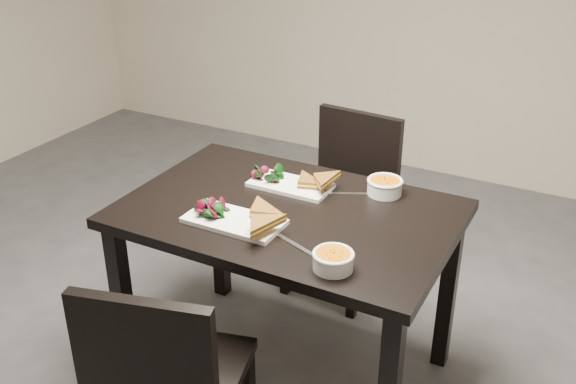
% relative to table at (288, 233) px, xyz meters
% --- Properties ---
extents(table, '(1.20, 0.80, 0.75)m').
position_rel_table_xyz_m(table, '(0.00, 0.00, 0.00)').
color(table, black).
rests_on(table, ground).
extents(chair_near, '(0.51, 0.51, 0.85)m').
position_rel_table_xyz_m(chair_near, '(-0.05, -0.70, -0.17)').
color(chair_near, black).
rests_on(chair_near, ground).
extents(chair_far, '(0.45, 0.45, 0.85)m').
position_rel_table_xyz_m(chair_far, '(-0.07, 0.72, -0.17)').
color(chair_far, black).
rests_on(chair_far, ground).
extents(plate_near, '(0.35, 0.17, 0.02)m').
position_rel_table_xyz_m(plate_near, '(-0.12, -0.18, 0.11)').
color(plate_near, white).
rests_on(plate_near, table).
extents(sandwich_near, '(0.20, 0.18, 0.06)m').
position_rel_table_xyz_m(sandwich_near, '(-0.05, -0.17, 0.14)').
color(sandwich_near, olive).
rests_on(sandwich_near, plate_near).
extents(salad_near, '(0.11, 0.10, 0.05)m').
position_rel_table_xyz_m(salad_near, '(-0.22, -0.18, 0.14)').
color(salad_near, black).
rests_on(salad_near, plate_near).
extents(soup_bowl_near, '(0.13, 0.13, 0.06)m').
position_rel_table_xyz_m(soup_bowl_near, '(0.31, -0.28, 0.13)').
color(soup_bowl_near, white).
rests_on(soup_bowl_near, table).
extents(cutlery_near, '(0.17, 0.08, 0.00)m').
position_rel_table_xyz_m(cutlery_near, '(0.14, -0.21, 0.10)').
color(cutlery_near, silver).
rests_on(cutlery_near, table).
extents(plate_far, '(0.32, 0.16, 0.02)m').
position_rel_table_xyz_m(plate_far, '(-0.08, 0.17, 0.11)').
color(plate_far, white).
rests_on(plate_far, table).
extents(sandwich_far, '(0.19, 0.16, 0.05)m').
position_rel_table_xyz_m(sandwich_far, '(-0.01, 0.15, 0.14)').
color(sandwich_far, olive).
rests_on(sandwich_far, plate_far).
extents(salad_far, '(0.10, 0.09, 0.04)m').
position_rel_table_xyz_m(salad_far, '(-0.18, 0.17, 0.14)').
color(salad_far, black).
rests_on(salad_far, plate_far).
extents(soup_bowl_far, '(0.14, 0.14, 0.06)m').
position_rel_table_xyz_m(soup_bowl_far, '(0.27, 0.28, 0.13)').
color(soup_bowl_far, white).
rests_on(soup_bowl_far, table).
extents(cutlery_far, '(0.17, 0.10, 0.00)m').
position_rel_table_xyz_m(cutlery_far, '(0.15, 0.22, 0.10)').
color(cutlery_far, silver).
rests_on(cutlery_far, table).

